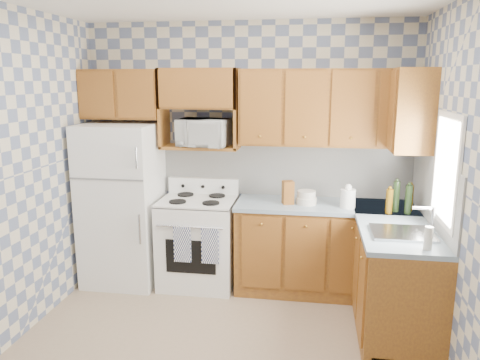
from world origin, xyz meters
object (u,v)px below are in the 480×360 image
Objects in this scene: refrigerator at (123,204)px; stove_body at (199,243)px; microwave at (204,133)px; electric_kettle at (348,199)px.

refrigerator is 1.87× the size of stove_body.
microwave reaches higher than electric_kettle.
electric_kettle is at bearing -3.54° from stove_body.
microwave is 2.82× the size of electric_kettle.
electric_kettle is at bearing -1.42° from microwave.
stove_body is at bearing 1.78° from refrigerator.
microwave reaches higher than stove_body.
refrigerator is 9.37× the size of electric_kettle.
microwave is (0.85, 0.15, 0.75)m from refrigerator.
stove_body is at bearing -103.17° from microwave.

